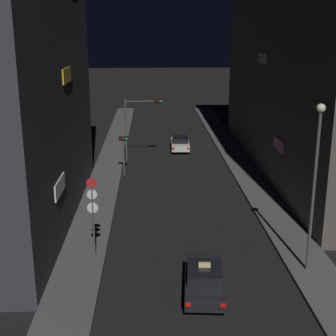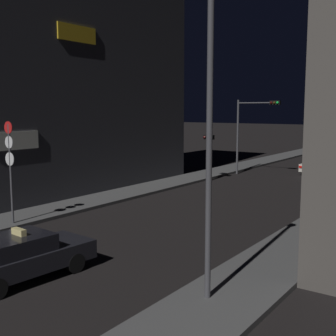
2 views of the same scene
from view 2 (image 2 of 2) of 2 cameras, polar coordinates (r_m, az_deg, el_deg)
name	(u,v)px [view 2 (image 2 of 2)]	position (r m, az deg, el deg)	size (l,w,h in m)	color
sidewalk_left	(214,173)	(36.21, 6.01, -0.60)	(2.55, 64.20, 0.17)	#4C4C4C
building_facade_left	(29,27)	(29.46, -17.56, 17.01)	(8.45, 21.80, 20.43)	#333338
taxi	(21,256)	(14.55, -18.39, -10.76)	(2.15, 4.58, 1.62)	black
far_car	(319,165)	(38.05, 18.92, 0.41)	(1.91, 4.49, 1.42)	silver
traffic_light_overhead	(252,122)	(35.48, 10.78, 5.84)	(3.56, 0.42, 5.96)	#47474C
traffic_light_left_kerb	(208,147)	(32.04, 5.25, 2.70)	(0.80, 0.42, 3.47)	#47474C
sign_pole_left	(10,163)	(20.59, -19.70, 0.67)	(0.59, 0.10, 4.53)	#47474C
street_lamp_near_block	(210,100)	(11.44, 5.41, 8.73)	(0.43, 0.43, 8.58)	#47474C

